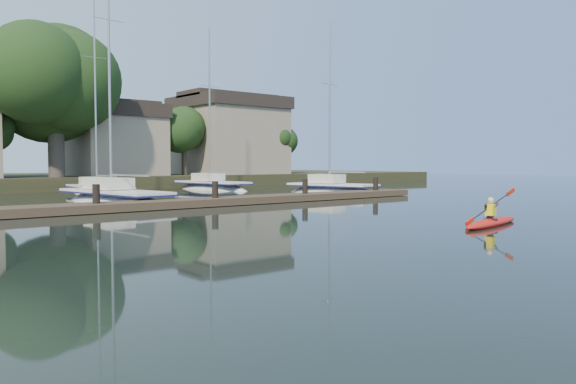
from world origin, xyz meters
TOP-DOWN VIEW (x-y plane):
  - ground at (0.00, 0.00)m, footprint 160.00×160.00m
  - kayak at (5.26, 0.33)m, footprint 4.26×1.30m
  - dock at (0.00, 14.00)m, footprint 34.00×2.00m
  - sailboat_2 at (-0.23, 18.77)m, footprint 3.37×10.14m
  - sailboat_4 at (15.07, 18.02)m, footprint 3.71×8.03m
  - sailboat_6 at (2.01, 26.65)m, footprint 2.50×9.80m
  - sailboat_7 at (11.45, 27.69)m, footprint 3.04×8.85m
  - shore at (1.61, 40.29)m, footprint 90.00×25.25m

SIDE VIEW (x-z plane):
  - sailboat_4 at x=15.07m, z-range -6.78..6.36m
  - sailboat_7 at x=11.45m, z-range -7.21..6.79m
  - sailboat_2 at x=-0.23m, z-range -8.44..8.03m
  - sailboat_6 at x=2.01m, z-range -7.90..7.54m
  - ground at x=0.00m, z-range 0.00..0.00m
  - kayak at x=5.26m, z-range -0.51..0.84m
  - dock at x=0.00m, z-range -0.70..1.10m
  - shore at x=1.61m, z-range -3.15..9.60m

